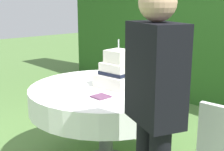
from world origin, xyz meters
name	(u,v)px	position (x,y,z in m)	size (l,w,h in m)	color
cake_table	(106,98)	(0.00, 0.00, 0.65)	(1.36, 1.36, 0.76)	#4C4C51
wedding_cake	(119,72)	(0.07, 0.09, 0.89)	(0.36, 0.37, 0.42)	white
serving_plate_near	(75,93)	(-0.01, -0.33, 0.77)	(0.12, 0.12, 0.01)	white
serving_plate_far	(136,74)	(-0.13, 0.54, 0.77)	(0.13, 0.13, 0.01)	white
napkin_stack	(101,97)	(0.21, -0.23, 0.77)	(0.13, 0.13, 0.01)	#603856
standing_person	(154,108)	(0.97, -0.48, 0.93)	(0.41, 0.31, 1.60)	black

